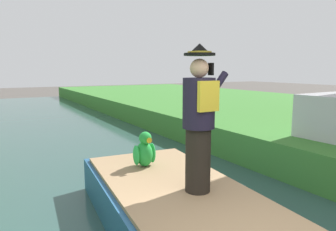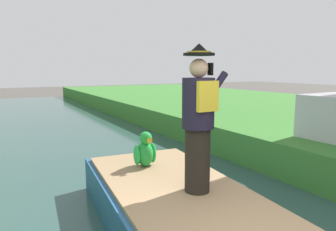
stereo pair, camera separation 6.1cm
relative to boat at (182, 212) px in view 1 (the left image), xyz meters
The scene contains 3 objects.
boat is the anchor object (origin of this frame).
person_pirate 1.25m from the boat, 39.18° to the right, with size 0.61×0.42×1.85m.
parrot_plush 1.25m from the boat, 89.52° to the left, with size 0.36×0.35×0.57m.
Camera 1 is at (-2.06, -1.51, 2.26)m, focal length 32.98 mm.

